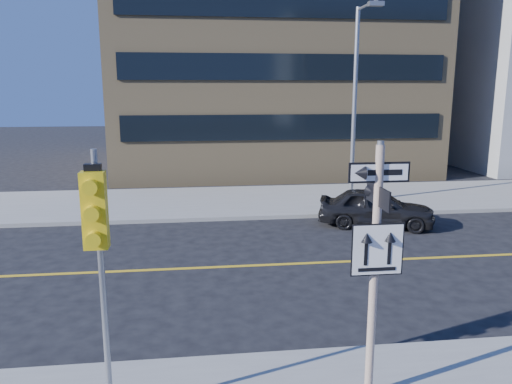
{
  "coord_description": "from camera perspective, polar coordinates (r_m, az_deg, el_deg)",
  "views": [
    {
      "loc": [
        -2.66,
        -9.37,
        4.94
      ],
      "look_at": [
        -1.0,
        4.0,
        2.14
      ],
      "focal_mm": 35.0,
      "sensor_mm": 36.0,
      "label": 1
    }
  ],
  "objects": [
    {
      "name": "ground",
      "position": [
        10.92,
        8.1,
        -15.29
      ],
      "size": [
        120.0,
        120.0,
        0.0
      ],
      "primitive_type": "plane",
      "color": "black",
      "rests_on": "ground"
    },
    {
      "name": "sign_pole",
      "position": [
        7.77,
        13.46,
        -7.42
      ],
      "size": [
        0.92,
        0.92,
        4.06
      ],
      "color": "silver",
      "rests_on": "near_sidewalk"
    },
    {
      "name": "traffic_signal",
      "position": [
        7.11,
        -17.73,
        -4.47
      ],
      "size": [
        0.32,
        0.45,
        4.0
      ],
      "color": "gray",
      "rests_on": "near_sidewalk"
    },
    {
      "name": "parked_car_a",
      "position": [
        18.66,
        13.56,
        -1.73
      ],
      "size": [
        2.88,
        4.43,
        1.4
      ],
      "primitive_type": "imported",
      "rotation": [
        0.0,
        0.0,
        1.25
      ],
      "color": "black",
      "rests_on": "ground"
    },
    {
      "name": "streetlight_a",
      "position": [
        21.2,
        11.44,
        11.01
      ],
      "size": [
        0.55,
        2.25,
        8.0
      ],
      "color": "gray",
      "rests_on": "far_sidewalk"
    },
    {
      "name": "building_brick",
      "position": [
        34.92,
        0.67,
        18.41
      ],
      "size": [
        18.0,
        18.0,
        18.0
      ],
      "primitive_type": "cube",
      "color": "tan",
      "rests_on": "ground"
    }
  ]
}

